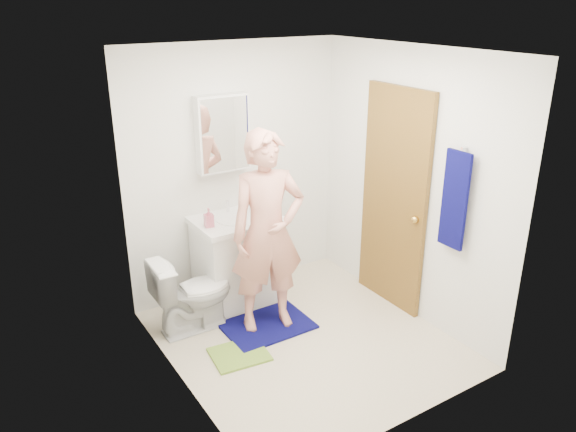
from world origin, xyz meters
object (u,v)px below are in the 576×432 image
object	(u,v)px
vanity_cabinet	(238,262)
soap_dispenser	(209,218)
toothbrush_cup	(258,206)
man	(268,233)
medicine_cabinet	(222,133)
towel	(455,200)
toilet	(193,293)

from	to	relation	value
vanity_cabinet	soap_dispenser	world-z (taller)	soap_dispenser
toothbrush_cup	man	world-z (taller)	man
medicine_cabinet	soap_dispenser	distance (m)	0.78
medicine_cabinet	toothbrush_cup	bearing A→B (deg)	-30.84
medicine_cabinet	towel	xyz separation A→B (m)	(1.18, -1.71, -0.35)
medicine_cabinet	soap_dispenser	size ratio (longest dim) A/B	4.12
soap_dispenser	toothbrush_cup	xyz separation A→B (m)	(0.56, 0.12, -0.04)
towel	man	bearing A→B (deg)	141.46
medicine_cabinet	toilet	xyz separation A→B (m)	(-0.58, -0.46, -1.25)
medicine_cabinet	toothbrush_cup	size ratio (longest dim) A/B	6.10
soap_dispenser	man	size ratio (longest dim) A/B	0.10
toothbrush_cup	vanity_cabinet	bearing A→B (deg)	-165.09
towel	man	xyz separation A→B (m)	(-1.17, 0.93, -0.35)
soap_dispenser	medicine_cabinet	bearing A→B (deg)	42.28
toothbrush_cup	man	xyz separation A→B (m)	(-0.25, -0.62, 0.01)
medicine_cabinet	towel	world-z (taller)	medicine_cabinet
vanity_cabinet	toilet	size ratio (longest dim) A/B	1.14
medicine_cabinet	toothbrush_cup	xyz separation A→B (m)	(0.26, -0.16, -0.70)
toilet	toothbrush_cup	size ratio (longest dim) A/B	6.12
toilet	man	distance (m)	0.86
vanity_cabinet	medicine_cabinet	world-z (taller)	medicine_cabinet
towel	toilet	bearing A→B (deg)	144.56
vanity_cabinet	man	bearing A→B (deg)	-89.37
man	soap_dispenser	bearing A→B (deg)	134.48
toothbrush_cup	man	size ratio (longest dim) A/B	0.07
vanity_cabinet	medicine_cabinet	xyz separation A→B (m)	(0.00, 0.22, 1.20)
vanity_cabinet	toilet	distance (m)	0.62
towel	toothbrush_cup	world-z (taller)	towel
soap_dispenser	man	xyz separation A→B (m)	(0.31, -0.50, -0.03)
towel	soap_dispenser	distance (m)	2.09
toilet	toothbrush_cup	world-z (taller)	toothbrush_cup
towel	toilet	xyz separation A→B (m)	(-1.76, 1.25, -0.90)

